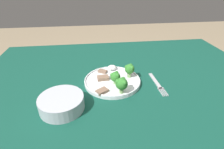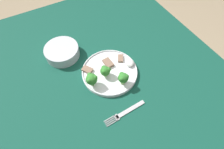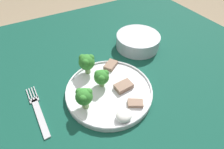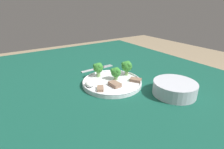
# 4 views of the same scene
# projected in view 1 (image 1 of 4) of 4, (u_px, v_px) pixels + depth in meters

# --- Properties ---
(table) EXTENTS (1.30, 1.03, 0.78)m
(table) POSITION_uv_depth(u_px,v_px,m) (125.00, 103.00, 0.78)
(table) COLOR #114738
(table) RESTS_ON ground_plane
(dinner_plate) EXTENTS (0.24, 0.24, 0.02)m
(dinner_plate) POSITION_uv_depth(u_px,v_px,m) (112.00, 81.00, 0.74)
(dinner_plate) COLOR white
(dinner_plate) RESTS_ON table
(fork) EXTENTS (0.03, 0.17, 0.00)m
(fork) POSITION_uv_depth(u_px,v_px,m) (157.00, 84.00, 0.74)
(fork) COLOR #B2B2B7
(fork) RESTS_ON table
(cream_bowl) EXTENTS (0.15, 0.15, 0.05)m
(cream_bowl) POSITION_uv_depth(u_px,v_px,m) (62.00, 103.00, 0.59)
(cream_bowl) COLOR #B7BCC6
(cream_bowl) RESTS_ON table
(broccoli_floret_near_rim_left) EXTENTS (0.05, 0.05, 0.06)m
(broccoli_floret_near_rim_left) POSITION_uv_depth(u_px,v_px,m) (122.00, 84.00, 0.64)
(broccoli_floret_near_rim_left) COLOR #7FA866
(broccoli_floret_near_rim_left) RESTS_ON dinner_plate
(broccoli_floret_center_left) EXTENTS (0.04, 0.04, 0.05)m
(broccoli_floret_center_left) POSITION_uv_depth(u_px,v_px,m) (115.00, 76.00, 0.71)
(broccoli_floret_center_left) COLOR #7FA866
(broccoli_floret_center_left) RESTS_ON dinner_plate
(broccoli_floret_back_left) EXTENTS (0.04, 0.04, 0.06)m
(broccoli_floret_back_left) POSITION_uv_depth(u_px,v_px,m) (130.00, 69.00, 0.75)
(broccoli_floret_back_left) COLOR #7FA866
(broccoli_floret_back_left) RESTS_ON dinner_plate
(meat_slice_front_slice) EXTENTS (0.05, 0.03, 0.01)m
(meat_slice_front_slice) POSITION_uv_depth(u_px,v_px,m) (103.00, 78.00, 0.74)
(meat_slice_front_slice) COLOR #846651
(meat_slice_front_slice) RESTS_ON dinner_plate
(meat_slice_middle_slice) EXTENTS (0.05, 0.05, 0.01)m
(meat_slice_middle_slice) POSITION_uv_depth(u_px,v_px,m) (102.00, 91.00, 0.66)
(meat_slice_middle_slice) COLOR #846651
(meat_slice_middle_slice) RESTS_ON dinner_plate
(meat_slice_rear_slice) EXTENTS (0.05, 0.04, 0.01)m
(meat_slice_rear_slice) POSITION_uv_depth(u_px,v_px,m) (103.00, 71.00, 0.80)
(meat_slice_rear_slice) COLOR #846651
(meat_slice_rear_slice) RESTS_ON dinner_plate
(sauce_dollop) EXTENTS (0.04, 0.04, 0.02)m
(sauce_dollop) POSITION_uv_depth(u_px,v_px,m) (112.00, 68.00, 0.82)
(sauce_dollop) COLOR white
(sauce_dollop) RESTS_ON dinner_plate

